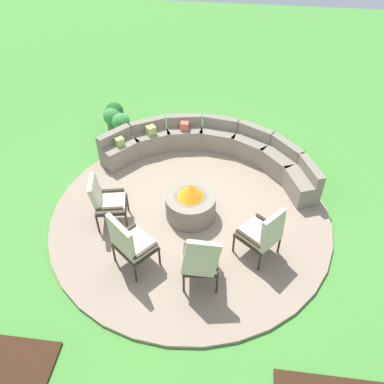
{
  "coord_description": "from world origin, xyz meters",
  "views": [
    {
      "loc": [
        0.69,
        -5.23,
        5.48
      ],
      "look_at": [
        0.0,
        0.2,
        0.45
      ],
      "focal_mm": 38.15,
      "sensor_mm": 36.0,
      "label": 1
    }
  ],
  "objects_px": {
    "lounge_chair_front_right": "(130,242)",
    "potted_plant_1": "(121,125)",
    "curved_stone_bench": "(213,149)",
    "potted_plant_0": "(113,119)",
    "fire_pit": "(191,203)",
    "potted_plant_2": "(115,115)",
    "lounge_chair_front_left": "(106,200)",
    "lounge_chair_back_right": "(263,233)",
    "lounge_chair_back_left": "(201,260)"
  },
  "relations": [
    {
      "from": "lounge_chair_front_right",
      "to": "potted_plant_0",
      "type": "distance_m",
      "value": 4.04
    },
    {
      "from": "fire_pit",
      "to": "potted_plant_0",
      "type": "bearing_deg",
      "value": 130.24
    },
    {
      "from": "lounge_chair_front_right",
      "to": "potted_plant_1",
      "type": "bearing_deg",
      "value": 146.38
    },
    {
      "from": "potted_plant_0",
      "to": "lounge_chair_front_right",
      "type": "bearing_deg",
      "value": -70.4
    },
    {
      "from": "lounge_chair_back_right",
      "to": "curved_stone_bench",
      "type": "bearing_deg",
      "value": 60.78
    },
    {
      "from": "lounge_chair_front_left",
      "to": "potted_plant_0",
      "type": "relative_size",
      "value": 1.54
    },
    {
      "from": "fire_pit",
      "to": "lounge_chair_front_right",
      "type": "bearing_deg",
      "value": -121.88
    },
    {
      "from": "lounge_chair_back_right",
      "to": "lounge_chair_back_left",
      "type": "bearing_deg",
      "value": 164.66
    },
    {
      "from": "curved_stone_bench",
      "to": "lounge_chair_back_right",
      "type": "distance_m",
      "value": 2.69
    },
    {
      "from": "lounge_chair_front_left",
      "to": "potted_plant_2",
      "type": "relative_size",
      "value": 1.44
    },
    {
      "from": "curved_stone_bench",
      "to": "potted_plant_1",
      "type": "xyz_separation_m",
      "value": [
        -2.14,
        0.65,
        0.0
      ]
    },
    {
      "from": "curved_stone_bench",
      "to": "lounge_chair_front_left",
      "type": "relative_size",
      "value": 4.51
    },
    {
      "from": "fire_pit",
      "to": "lounge_chair_back_left",
      "type": "bearing_deg",
      "value": -76.82
    },
    {
      "from": "lounge_chair_back_left",
      "to": "potted_plant_1",
      "type": "height_order",
      "value": "lounge_chair_back_left"
    },
    {
      "from": "lounge_chair_front_right",
      "to": "potted_plant_0",
      "type": "height_order",
      "value": "lounge_chair_front_right"
    },
    {
      "from": "lounge_chair_front_right",
      "to": "potted_plant_0",
      "type": "xyz_separation_m",
      "value": [
        -1.35,
        3.79,
        -0.27
      ]
    },
    {
      "from": "lounge_chair_front_right",
      "to": "potted_plant_1",
      "type": "distance_m",
      "value": 3.79
    },
    {
      "from": "curved_stone_bench",
      "to": "lounge_chair_back_right",
      "type": "xyz_separation_m",
      "value": [
        1.02,
        -2.48,
        0.26
      ]
    },
    {
      "from": "fire_pit",
      "to": "lounge_chair_front_right",
      "type": "distance_m",
      "value": 1.52
    },
    {
      "from": "lounge_chair_back_right",
      "to": "potted_plant_1",
      "type": "bearing_deg",
      "value": 83.78
    },
    {
      "from": "lounge_chair_front_left",
      "to": "potted_plant_1",
      "type": "relative_size",
      "value": 1.59
    },
    {
      "from": "lounge_chair_front_right",
      "to": "potted_plant_2",
      "type": "bearing_deg",
      "value": 148.1
    },
    {
      "from": "fire_pit",
      "to": "lounge_chair_front_left",
      "type": "relative_size",
      "value": 0.92
    },
    {
      "from": "curved_stone_bench",
      "to": "potted_plant_0",
      "type": "xyz_separation_m",
      "value": [
        -2.39,
        0.83,
        0.02
      ]
    },
    {
      "from": "lounge_chair_front_left",
      "to": "lounge_chair_back_right",
      "type": "xyz_separation_m",
      "value": [
        2.71,
        -0.44,
        0.01
      ]
    },
    {
      "from": "lounge_chair_front_left",
      "to": "potted_plant_0",
      "type": "xyz_separation_m",
      "value": [
        -0.7,
        2.87,
        -0.23
      ]
    },
    {
      "from": "lounge_chair_back_left",
      "to": "potted_plant_2",
      "type": "relative_size",
      "value": 1.69
    },
    {
      "from": "lounge_chair_back_right",
      "to": "potted_plant_2",
      "type": "height_order",
      "value": "lounge_chair_back_right"
    },
    {
      "from": "curved_stone_bench",
      "to": "potted_plant_2",
      "type": "relative_size",
      "value": 6.5
    },
    {
      "from": "lounge_chair_front_left",
      "to": "potted_plant_2",
      "type": "height_order",
      "value": "lounge_chair_front_left"
    },
    {
      "from": "lounge_chair_front_left",
      "to": "potted_plant_2",
      "type": "xyz_separation_m",
      "value": [
        -0.68,
        3.02,
        -0.21
      ]
    },
    {
      "from": "lounge_chair_front_left",
      "to": "lounge_chair_back_left",
      "type": "height_order",
      "value": "lounge_chair_back_left"
    },
    {
      "from": "lounge_chair_front_right",
      "to": "fire_pit",
      "type": "bearing_deg",
      "value": 97.49
    },
    {
      "from": "lounge_chair_front_left",
      "to": "potted_plant_0",
      "type": "distance_m",
      "value": 2.96
    },
    {
      "from": "fire_pit",
      "to": "lounge_chair_front_left",
      "type": "height_order",
      "value": "lounge_chair_front_left"
    },
    {
      "from": "lounge_chair_back_left",
      "to": "lounge_chair_back_right",
      "type": "bearing_deg",
      "value": 30.06
    },
    {
      "from": "curved_stone_bench",
      "to": "lounge_chair_front_left",
      "type": "bearing_deg",
      "value": -129.63
    },
    {
      "from": "lounge_chair_back_left",
      "to": "lounge_chair_back_right",
      "type": "relative_size",
      "value": 1.12
    },
    {
      "from": "curved_stone_bench",
      "to": "potted_plant_1",
      "type": "distance_m",
      "value": 2.24
    },
    {
      "from": "fire_pit",
      "to": "lounge_chair_back_right",
      "type": "height_order",
      "value": "lounge_chair_back_right"
    },
    {
      "from": "lounge_chair_back_left",
      "to": "potted_plant_2",
      "type": "distance_m",
      "value": 4.82
    },
    {
      "from": "lounge_chair_back_left",
      "to": "potted_plant_0",
      "type": "xyz_separation_m",
      "value": [
        -2.48,
        3.98,
        -0.27
      ]
    },
    {
      "from": "lounge_chair_front_right",
      "to": "potted_plant_2",
      "type": "distance_m",
      "value": 4.17
    },
    {
      "from": "fire_pit",
      "to": "lounge_chair_front_right",
      "type": "relative_size",
      "value": 0.8
    },
    {
      "from": "fire_pit",
      "to": "lounge_chair_back_left",
      "type": "relative_size",
      "value": 0.78
    },
    {
      "from": "curved_stone_bench",
      "to": "potted_plant_0",
      "type": "bearing_deg",
      "value": 160.86
    },
    {
      "from": "lounge_chair_back_left",
      "to": "lounge_chair_back_right",
      "type": "height_order",
      "value": "lounge_chair_back_left"
    },
    {
      "from": "lounge_chair_front_right",
      "to": "potted_plant_0",
      "type": "relative_size",
      "value": 1.76
    },
    {
      "from": "potted_plant_2",
      "to": "fire_pit",
      "type": "bearing_deg",
      "value": -51.55
    },
    {
      "from": "lounge_chair_back_left",
      "to": "fire_pit",
      "type": "bearing_deg",
      "value": 97.08
    }
  ]
}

